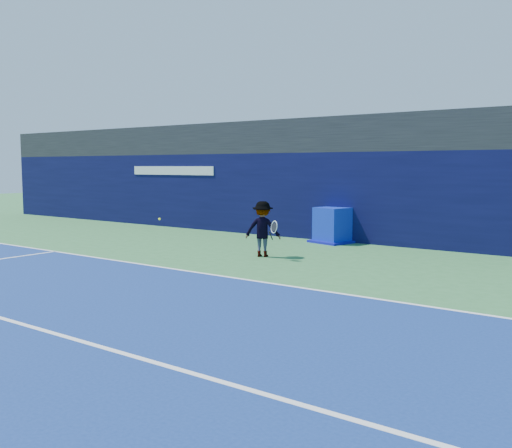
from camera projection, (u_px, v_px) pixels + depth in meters
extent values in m
plane|color=#33723B|center=(74.00, 291.00, 11.59)|extent=(80.00, 80.00, 0.00)
cube|color=white|center=(177.00, 269.00, 14.00)|extent=(24.00, 0.10, 0.01)
cube|color=black|center=(341.00, 136.00, 20.46)|extent=(36.00, 3.00, 1.20)
cube|color=black|center=(327.00, 196.00, 19.87)|extent=(36.00, 1.00, 3.00)
cube|color=white|center=(172.00, 171.00, 23.48)|extent=(4.50, 0.04, 0.35)
cube|color=#0C22AF|center=(333.00, 225.00, 18.93)|extent=(1.18, 1.18, 1.17)
cube|color=#0C0B9D|center=(333.00, 241.00, 18.99)|extent=(1.47, 1.47, 0.08)
imported|color=white|center=(263.00, 229.00, 15.98)|extent=(1.15, 0.93, 1.56)
cylinder|color=black|center=(271.00, 236.00, 15.53)|extent=(0.07, 0.14, 0.25)
torus|color=silver|center=(274.00, 227.00, 15.38)|extent=(0.29, 0.16, 0.28)
cylinder|color=black|center=(274.00, 227.00, 15.38)|extent=(0.24, 0.12, 0.24)
sphere|color=#E0F01A|center=(159.00, 219.00, 16.41)|extent=(0.07, 0.07, 0.07)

